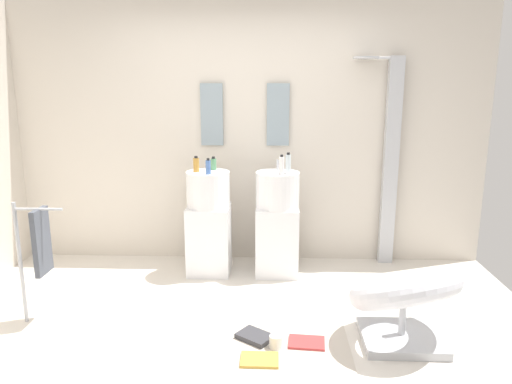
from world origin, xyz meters
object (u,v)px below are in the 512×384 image
(magazine_ochre, at_px, (260,360))
(coffee_mug, at_px, (276,342))
(shower_column, at_px, (389,158))
(lounge_chair, at_px, (404,296))
(magazine_red, at_px, (307,342))
(soap_bottle_clear, at_px, (288,164))
(pedestal_sink_right, at_px, (277,223))
(soap_bottle_white, at_px, (282,165))
(towel_rack, at_px, (38,244))
(pedestal_sink_left, at_px, (209,222))
(magazine_charcoal, at_px, (255,337))
(soap_bottle_amber, at_px, (196,165))
(soap_bottle_blue, at_px, (208,167))
(soap_bottle_green, at_px, (213,164))

(magazine_ochre, height_order, coffee_mug, coffee_mug)
(shower_column, height_order, coffee_mug, shower_column)
(lounge_chair, height_order, magazine_red, lounge_chair)
(shower_column, distance_m, soap_bottle_clear, 1.07)
(pedestal_sink_right, relative_size, magazine_ochre, 4.35)
(pedestal_sink_right, distance_m, magazine_ochre, 1.62)
(lounge_chair, xyz_separation_m, soap_bottle_white, (-0.85, 1.12, 0.73))
(shower_column, xyz_separation_m, towel_rack, (-2.89, -1.38, -0.45))
(coffee_mug, bearing_deg, towel_rack, 169.69)
(lounge_chair, distance_m, soap_bottle_white, 1.58)
(pedestal_sink_left, xyz_separation_m, magazine_charcoal, (0.49, -1.26, -0.47))
(shower_column, height_order, magazine_charcoal, shower_column)
(soap_bottle_clear, relative_size, soap_bottle_amber, 1.29)
(soap_bottle_blue, bearing_deg, pedestal_sink_right, 11.06)
(lounge_chair, relative_size, soap_bottle_green, 8.34)
(shower_column, xyz_separation_m, coffee_mug, (-1.11, -1.70, -1.02))
(magazine_charcoal, distance_m, soap_bottle_amber, 1.73)
(magazine_charcoal, distance_m, soap_bottle_white, 1.56)
(soap_bottle_white, relative_size, soap_bottle_amber, 1.22)
(shower_column, distance_m, soap_bottle_amber, 1.89)
(pedestal_sink_left, distance_m, magazine_ochre, 1.70)
(soap_bottle_amber, bearing_deg, pedestal_sink_right, 0.88)
(shower_column, bearing_deg, soap_bottle_green, -172.16)
(pedestal_sink_right, xyz_separation_m, shower_column, (1.10, 0.33, 0.58))
(pedestal_sink_right, bearing_deg, magazine_ochre, -94.38)
(shower_column, relative_size, soap_bottle_amber, 13.88)
(soap_bottle_white, xyz_separation_m, soap_bottle_blue, (-0.66, -0.00, -0.02))
(soap_bottle_clear, bearing_deg, soap_bottle_green, 168.56)
(soap_bottle_blue, xyz_separation_m, soap_bottle_amber, (-0.13, 0.11, 0.00))
(shower_column, height_order, towel_rack, shower_column)
(magazine_red, bearing_deg, shower_column, 66.37)
(pedestal_sink_right, xyz_separation_m, soap_bottle_clear, (0.09, -0.05, 0.58))
(shower_column, height_order, lounge_chair, shower_column)
(magazine_charcoal, bearing_deg, soap_bottle_green, 144.03)
(towel_rack, bearing_deg, magazine_charcoal, -7.44)
(towel_rack, relative_size, soap_bottle_white, 5.25)
(pedestal_sink_left, xyz_separation_m, pedestal_sink_right, (0.65, 0.00, 0.00))
(pedestal_sink_left, distance_m, coffee_mug, 1.58)
(soap_bottle_amber, bearing_deg, soap_bottle_blue, -41.28)
(magazine_red, xyz_separation_m, soap_bottle_green, (-0.82, 1.41, 1.03))
(pedestal_sink_left, relative_size, shower_column, 0.53)
(magazine_red, relative_size, soap_bottle_green, 1.99)
(magazine_ochre, bearing_deg, magazine_charcoal, 98.77)
(towel_rack, xyz_separation_m, magazine_charcoal, (1.63, -0.21, -0.60))
(soap_bottle_blue, relative_size, soap_bottle_clear, 0.76)
(pedestal_sink_right, distance_m, magazine_red, 1.42)
(shower_column, relative_size, magazine_charcoal, 8.40)
(shower_column, relative_size, soap_bottle_blue, 14.10)
(soap_bottle_green, bearing_deg, magazine_charcoal, -71.67)
(coffee_mug, distance_m, soap_bottle_white, 1.62)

